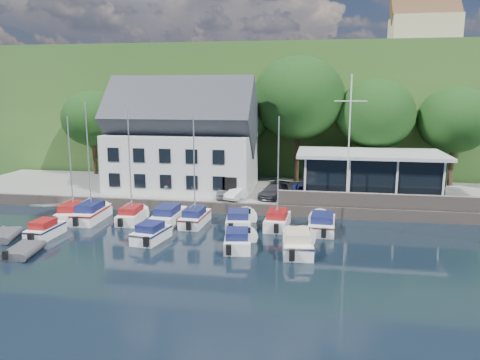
{
  "coord_description": "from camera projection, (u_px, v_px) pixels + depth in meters",
  "views": [
    {
      "loc": [
        6.25,
        -28.02,
        10.65
      ],
      "look_at": [
        0.03,
        9.0,
        3.46
      ],
      "focal_mm": 35.0,
      "sensor_mm": 36.0,
      "label": 1
    }
  ],
  "objects": [
    {
      "name": "seawall",
      "position": [
        386.0,
        201.0,
        38.94
      ],
      "size": [
        18.0,
        0.5,
        1.2
      ],
      "primitive_type": "cube",
      "color": "#72645B",
      "rests_on": "quay"
    },
    {
      "name": "boat_r2_3",
      "position": [
        238.0,
        239.0,
        31.94
      ],
      "size": [
        2.61,
        5.11,
        1.37
      ],
      "primitive_type": null,
      "rotation": [
        0.0,
        0.0,
        0.14
      ],
      "color": "white",
      "rests_on": "ground"
    },
    {
      "name": "car_blue",
      "position": [
        305.0,
        191.0,
        42.15
      ],
      "size": [
        2.05,
        4.3,
        1.42
      ],
      "primitive_type": "imported",
      "rotation": [
        0.0,
        0.0,
        0.1
      ],
      "color": "navy",
      "rests_on": "quay"
    },
    {
      "name": "car_silver",
      "position": [
        224.0,
        191.0,
        42.82
      ],
      "size": [
        1.93,
        3.54,
        1.14
      ],
      "primitive_type": "imported",
      "rotation": [
        0.0,
        0.0,
        0.18
      ],
      "color": "#AAAAAF",
      "rests_on": "quay"
    },
    {
      "name": "boat_r1_2",
      "position": [
        130.0,
        172.0,
        37.83
      ],
      "size": [
        2.04,
        5.59,
        8.33
      ],
      "primitive_type": null,
      "rotation": [
        0.0,
        0.0,
        0.05
      ],
      "color": "white",
      "rests_on": "ground"
    },
    {
      "name": "tree_2",
      "position": [
        235.0,
        129.0,
        51.17
      ],
      "size": [
        8.0,
        8.0,
        10.93
      ],
      "primitive_type": null,
      "color": "black",
      "rests_on": "quay"
    },
    {
      "name": "dinghy_0",
      "position": [
        5.0,
        234.0,
        34.04
      ],
      "size": [
        2.76,
        3.63,
        0.75
      ],
      "primitive_type": null,
      "rotation": [
        0.0,
        0.0,
        0.29
      ],
      "color": "#3B3B40",
      "rests_on": "ground"
    },
    {
      "name": "boat_r2_0",
      "position": [
        45.0,
        228.0,
        34.43
      ],
      "size": [
        1.72,
        4.83,
        1.36
      ],
      "primitive_type": null,
      "rotation": [
        0.0,
        0.0,
        -0.02
      ],
      "color": "white",
      "rests_on": "ground"
    },
    {
      "name": "boat_r1_4",
      "position": [
        194.0,
        172.0,
        37.01
      ],
      "size": [
        2.01,
        5.89,
        8.63
      ],
      "primitive_type": null,
      "rotation": [
        0.0,
        0.0,
        -0.04
      ],
      "color": "white",
      "rests_on": "ground"
    },
    {
      "name": "tree_5",
      "position": [
        453.0,
        137.0,
        47.32
      ],
      "size": [
        7.39,
        7.39,
        10.1
      ],
      "primitive_type": null,
      "color": "black",
      "rests_on": "quay"
    },
    {
      "name": "quay_face",
      "position": [
        243.0,
        209.0,
        40.72
      ],
      "size": [
        60.0,
        0.3,
        1.0
      ],
      "primitive_type": "cube",
      "color": "#72645B",
      "rests_on": "ground"
    },
    {
      "name": "tree_4",
      "position": [
        375.0,
        132.0,
        48.03
      ],
      "size": [
        7.95,
        7.95,
        10.87
      ],
      "primitive_type": null,
      "color": "black",
      "rests_on": "quay"
    },
    {
      "name": "boat_r2_2",
      "position": [
        151.0,
        231.0,
        33.56
      ],
      "size": [
        2.62,
        4.96,
        1.39
      ],
      "primitive_type": null,
      "rotation": [
        0.0,
        0.0,
        -0.16
      ],
      "color": "white",
      "rests_on": "ground"
    },
    {
      "name": "car_white",
      "position": [
        238.0,
        193.0,
        42.34
      ],
      "size": [
        2.2,
        3.59,
        1.12
      ],
      "primitive_type": "imported",
      "rotation": [
        0.0,
        0.0,
        -0.32
      ],
      "color": "silver",
      "rests_on": "quay"
    },
    {
      "name": "boat_r1_7",
      "position": [
        322.0,
        222.0,
        35.97
      ],
      "size": [
        2.39,
        6.18,
        1.41
      ],
      "primitive_type": null,
      "rotation": [
        0.0,
        0.0,
        -0.05
      ],
      "color": "white",
      "rests_on": "ground"
    },
    {
      "name": "ground",
      "position": [
        216.0,
        258.0,
        30.16
      ],
      "size": [
        180.0,
        180.0,
        0.0
      ],
      "primitive_type": "plane",
      "color": "black",
      "rests_on": "ground"
    },
    {
      "name": "tree_0",
      "position": [
        94.0,
        133.0,
        54.22
      ],
      "size": [
        7.07,
        7.07,
        9.66
      ],
      "primitive_type": null,
      "color": "black",
      "rests_on": "quay"
    },
    {
      "name": "boat_r2_4",
      "position": [
        297.0,
        241.0,
        31.23
      ],
      "size": [
        2.66,
        6.13,
        1.55
      ],
      "primitive_type": null,
      "rotation": [
        0.0,
        0.0,
        0.1
      ],
      "color": "white",
      "rests_on": "ground"
    },
    {
      "name": "boat_r1_0",
      "position": [
        71.0,
        167.0,
        38.47
      ],
      "size": [
        3.12,
        6.7,
        8.85
      ],
      "primitive_type": null,
      "rotation": [
        0.0,
        0.0,
        0.17
      ],
      "color": "white",
      "rests_on": "ground"
    },
    {
      "name": "boat_r1_6",
      "position": [
        278.0,
        172.0,
        36.2
      ],
      "size": [
        2.14,
        5.7,
        8.83
      ],
      "primitive_type": null,
      "rotation": [
        0.0,
        0.0,
        -0.05
      ],
      "color": "white",
      "rests_on": "ground"
    },
    {
      "name": "gangway",
      "position": [
        57.0,
        212.0,
        41.56
      ],
      "size": [
        1.2,
        6.0,
        1.4
      ],
      "primitive_type": null,
      "color": "silver",
      "rests_on": "ground"
    },
    {
      "name": "quay",
      "position": [
        254.0,
        193.0,
        47.01
      ],
      "size": [
        60.0,
        13.0,
        1.0
      ],
      "primitive_type": "cube",
      "color": "gray",
      "rests_on": "ground"
    },
    {
      "name": "flagpole",
      "position": [
        349.0,
        141.0,
        39.05
      ],
      "size": [
        2.64,
        0.2,
        11.0
      ],
      "primitive_type": null,
      "color": "silver",
      "rests_on": "quay"
    },
    {
      "name": "car_dgrey",
      "position": [
        274.0,
        191.0,
        42.75
      ],
      "size": [
        2.89,
        4.58,
        1.24
      ],
      "primitive_type": "imported",
      "rotation": [
        0.0,
        0.0,
        -0.29
      ],
      "color": "#2F2F34",
      "rests_on": "quay"
    },
    {
      "name": "boat_r1_3",
      "position": [
        169.0,
        214.0,
        37.95
      ],
      "size": [
        2.11,
        6.66,
        1.54
      ],
      "primitive_type": null,
      "rotation": [
        0.0,
        0.0,
        -0.03
      ],
      "color": "white",
      "rests_on": "ground"
    },
    {
      "name": "boat_r1_5",
      "position": [
        239.0,
        218.0,
        36.92
      ],
      "size": [
        2.78,
        5.47,
        1.42
      ],
      "primitive_type": null,
      "rotation": [
        0.0,
        0.0,
        0.13
      ],
      "color": "white",
      "rests_on": "ground"
    },
    {
      "name": "harbor_building",
      "position": [
        183.0,
        145.0,
        46.27
      ],
      "size": [
        14.4,
        8.2,
        8.7
      ],
      "primitive_type": null,
      "color": "silver",
      "rests_on": "quay"
    },
    {
      "name": "farmhouse",
      "position": [
        424.0,
        29.0,
        73.16
      ],
      "size": [
        10.4,
        7.0,
        8.2
      ],
      "primitive_type": null,
      "color": "beige",
      "rests_on": "hillside"
    },
    {
      "name": "field_patch",
      "position": [
        330.0,
        63.0,
        93.61
      ],
      "size": [
        50.0,
        30.0,
        0.3
      ],
      "primitive_type": "cube",
      "color": "#505B2D",
      "rests_on": "hillside"
    },
    {
      "name": "boat_r1_1",
      "position": [
        89.0,
        164.0,
        38.11
      ],
      "size": [
        2.19,
        6.57,
        9.58
      ],
      "primitive_type": null,
      "rotation": [
        0.0,
        0.0,
        0.04
      ],
      "color": "white",
      "rests_on": "ground"
    },
    {
      "name": "dinghy_1",
      "position": [
        24.0,
        249.0,
        30.76
      ],
      "size": [
        2.42,
        3.52,
        0.76
      ],
      "primitive_type": null,
      "rotation": [
        0.0,
        0.0,
        0.15
      ],
      "color": "#3B3B40",
      "rests_on": "ground"
    },
    {
      "name": "hillside",
      "position": [
        286.0,
        105.0,
        88.7
      ],
      "size": [
        160.0,
        75.0,
        16.0
      ],
      "primitive_type": "cube",
      "color": "#2D5921",
      "rests_on": "ground"
    },
    {
      "name": "club_pavilion",
      "position": [
        369.0,
        174.0,
        43.29
      ],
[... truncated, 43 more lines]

